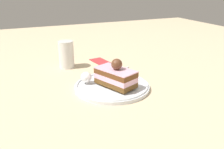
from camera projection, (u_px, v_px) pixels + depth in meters
ground_plane at (109, 87)px, 0.76m from camera, size 2.40×2.40×0.00m
dessert_plate at (112, 86)px, 0.75m from camera, size 0.23×0.23×0.02m
cake_slice at (116, 76)px, 0.73m from camera, size 0.14×0.11×0.08m
whipped_cream_dollop at (86, 77)px, 0.76m from camera, size 0.03×0.03×0.03m
fork at (119, 72)px, 0.84m from camera, size 0.07×0.11×0.00m
drink_glass_near at (66, 56)px, 0.93m from camera, size 0.06×0.06×0.10m
folded_napkin at (100, 61)px, 1.01m from camera, size 0.11×0.07×0.00m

